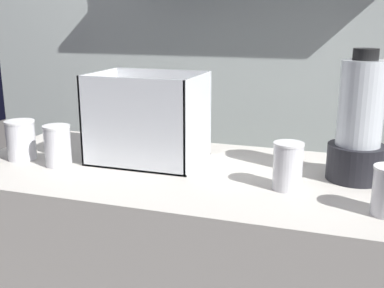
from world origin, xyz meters
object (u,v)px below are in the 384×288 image
Objects in this scene: juice_cup_mango_left at (58,148)px; blender_pitcher at (359,128)px; juice_cup_carrot_far_left at (21,142)px; juice_cup_carrot_middle at (288,169)px; carrot_display_bin at (147,133)px.

blender_pitcher is at bearing 10.02° from juice_cup_mango_left.
juice_cup_carrot_far_left is 1.00× the size of juice_cup_mango_left.
juice_cup_mango_left is 0.69m from juice_cup_carrot_middle.
juice_cup_carrot_far_left is 0.84m from juice_cup_carrot_middle.
juice_cup_carrot_far_left is at bearing -172.56° from blender_pitcher.
juice_cup_carrot_far_left is at bearing 172.26° from juice_cup_mango_left.
carrot_display_bin is 2.68× the size of juice_cup_carrot_far_left.
juice_cup_carrot_far_left is at bearing 179.60° from juice_cup_carrot_middle.
carrot_display_bin is 0.48m from juice_cup_carrot_middle.
blender_pitcher is 0.24m from juice_cup_carrot_middle.
juice_cup_carrot_middle is at bearing -140.95° from blender_pitcher.
juice_cup_carrot_middle is (0.69, 0.01, -0.00)m from juice_cup_mango_left.
juice_cup_mango_left is (-0.86, -0.15, -0.09)m from blender_pitcher.
juice_cup_mango_left is 0.99× the size of juice_cup_carrot_middle.
juice_cup_carrot_middle is (-0.17, -0.14, -0.09)m from blender_pitcher.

